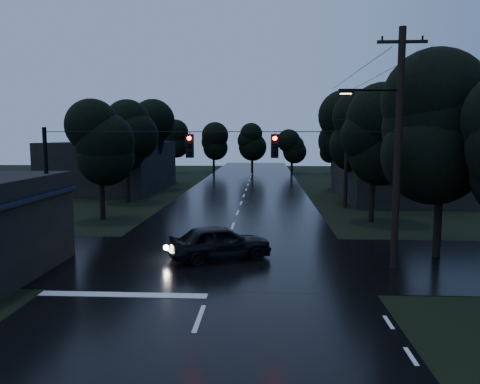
{
  "coord_description": "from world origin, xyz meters",
  "views": [
    {
      "loc": [
        2.01,
        -8.76,
        5.62
      ],
      "look_at": [
        0.78,
        13.88,
        2.9
      ],
      "focal_mm": 35.0,
      "sensor_mm": 36.0,
      "label": 1
    }
  ],
  "objects": [
    {
      "name": "tree_right_b",
      "position": [
        9.6,
        30.0,
        5.99
      ],
      "size": [
        4.48,
        4.48,
        9.44
      ],
      "color": "black",
      "rests_on": "ground"
    },
    {
      "name": "anchor_pole_left",
      "position": [
        -7.5,
        11.0,
        3.0
      ],
      "size": [
        0.18,
        0.18,
        6.0
      ],
      "primitive_type": "cylinder",
      "color": "black",
      "rests_on": "ground"
    },
    {
      "name": "main_road",
      "position": [
        0.0,
        30.0,
        0.0
      ],
      "size": [
        12.0,
        120.0,
        0.02
      ],
      "primitive_type": "cube",
      "color": "black",
      "rests_on": "ground"
    },
    {
      "name": "car",
      "position": [
        -0.04,
        12.08,
        0.8
      ],
      "size": [
        5.06,
        3.54,
        1.6
      ],
      "primitive_type": "imported",
      "rotation": [
        0.0,
        0.0,
        1.96
      ],
      "color": "black",
      "rests_on": "ground"
    },
    {
      "name": "span_signals",
      "position": [
        0.56,
        10.99,
        5.24
      ],
      "size": [
        15.0,
        0.37,
        1.12
      ],
      "color": "black",
      "rests_on": "ground"
    },
    {
      "name": "tree_right_c",
      "position": [
        10.2,
        40.0,
        6.37
      ],
      "size": [
        4.76,
        4.76,
        10.03
      ],
      "color": "black",
      "rests_on": "ground"
    },
    {
      "name": "tree_left_a",
      "position": [
        -9.0,
        22.0,
        5.24
      ],
      "size": [
        3.92,
        3.92,
        8.26
      ],
      "color": "black",
      "rests_on": "ground"
    },
    {
      "name": "building_far_left",
      "position": [
        -14.0,
        40.0,
        2.5
      ],
      "size": [
        10.0,
        16.0,
        5.0
      ],
      "primitive_type": "cube",
      "color": "black",
      "rests_on": "ground"
    },
    {
      "name": "tree_left_b",
      "position": [
        -9.6,
        30.0,
        5.62
      ],
      "size": [
        4.2,
        4.2,
        8.85
      ],
      "color": "black",
      "rests_on": "ground"
    },
    {
      "name": "tree_left_c",
      "position": [
        -10.2,
        40.0,
        5.99
      ],
      "size": [
        4.48,
        4.48,
        9.44
      ],
      "color": "black",
      "rests_on": "ground"
    },
    {
      "name": "tree_right_a",
      "position": [
        9.0,
        22.0,
        5.62
      ],
      "size": [
        4.2,
        4.2,
        8.85
      ],
      "color": "black",
      "rests_on": "ground"
    },
    {
      "name": "building_far_right",
      "position": [
        14.0,
        34.0,
        2.2
      ],
      "size": [
        10.0,
        14.0,
        4.4
      ],
      "primitive_type": "cube",
      "color": "black",
      "rests_on": "ground"
    },
    {
      "name": "tree_corner_near",
      "position": [
        10.0,
        13.0,
        5.99
      ],
      "size": [
        4.48,
        4.48,
        9.44
      ],
      "color": "black",
      "rests_on": "ground"
    },
    {
      "name": "utility_pole_main",
      "position": [
        7.41,
        11.0,
        5.26
      ],
      "size": [
        3.5,
        0.3,
        10.0
      ],
      "color": "black",
      "rests_on": "ground"
    },
    {
      "name": "cross_street",
      "position": [
        0.0,
        12.0,
        0.0
      ],
      "size": [
        60.0,
        9.0,
        0.02
      ],
      "primitive_type": "cube",
      "color": "black",
      "rests_on": "ground"
    },
    {
      "name": "utility_pole_far",
      "position": [
        8.3,
        28.0,
        3.88
      ],
      "size": [
        2.0,
        0.3,
        7.5
      ],
      "color": "black",
      "rests_on": "ground"
    }
  ]
}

